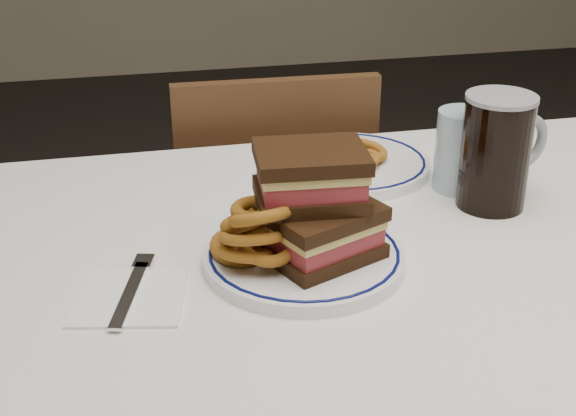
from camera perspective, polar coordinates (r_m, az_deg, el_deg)
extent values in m
cube|color=silver|center=(1.09, 10.68, -3.53)|extent=(1.26, 0.86, 0.03)
cylinder|color=#422B15|center=(1.51, -15.65, -11.99)|extent=(0.06, 0.06, 0.71)
cube|color=silver|center=(1.49, 4.19, 1.54)|extent=(1.26, 0.01, 0.17)
cube|color=#422B15|center=(1.80, -1.68, -2.86)|extent=(0.40, 0.40, 0.04)
cylinder|color=#422B15|center=(2.07, 2.20, -5.31)|extent=(0.03, 0.03, 0.38)
cylinder|color=#422B15|center=(1.80, 4.55, -10.66)|extent=(0.03, 0.03, 0.38)
cylinder|color=#422B15|center=(2.03, -7.00, -6.17)|extent=(0.03, 0.03, 0.38)
cylinder|color=#422B15|center=(1.76, -6.16, -11.82)|extent=(0.03, 0.03, 0.38)
cube|color=#422B15|center=(1.54, -0.76, 1.57)|extent=(0.39, 0.04, 0.42)
cylinder|color=white|center=(1.02, 1.14, -3.54)|extent=(0.26, 0.26, 0.02)
torus|color=#0A1151|center=(1.02, 1.15, -3.12)|extent=(0.24, 0.24, 0.00)
cube|color=black|center=(1.00, 2.41, -2.98)|extent=(0.16, 0.15, 0.02)
cube|color=#A32F34|center=(1.00, 2.43, -1.97)|extent=(0.15, 0.14, 0.02)
cube|color=#D1BC5D|center=(0.99, 2.44, -1.11)|extent=(0.16, 0.14, 0.01)
cube|color=black|center=(0.98, 2.46, -0.36)|extent=(0.16, 0.15, 0.02)
cube|color=black|center=(0.99, 1.61, 0.93)|extent=(0.14, 0.12, 0.02)
cube|color=#A32F34|center=(0.98, 1.62, 2.00)|extent=(0.13, 0.11, 0.02)
cube|color=#D1BC5D|center=(0.97, 1.63, 2.90)|extent=(0.13, 0.11, 0.01)
cube|color=black|center=(0.96, 1.65, 3.69)|extent=(0.14, 0.12, 0.02)
torus|color=brown|center=(1.01, -3.34, -2.78)|extent=(0.08, 0.08, 0.03)
torus|color=brown|center=(0.97, -3.00, -3.29)|extent=(0.08, 0.07, 0.05)
torus|color=brown|center=(1.00, -2.69, -1.86)|extent=(0.09, 0.08, 0.07)
torus|color=brown|center=(0.97, -1.42, -2.41)|extent=(0.08, 0.08, 0.04)
torus|color=brown|center=(0.96, -2.50, -1.97)|extent=(0.08, 0.08, 0.04)
torus|color=brown|center=(0.98, -2.86, -0.81)|extent=(0.08, 0.07, 0.06)
torus|color=brown|center=(0.98, -2.11, -0.14)|extent=(0.07, 0.07, 0.02)
torus|color=brown|center=(0.95, -1.90, -0.58)|extent=(0.08, 0.08, 0.06)
cylinder|color=silver|center=(1.08, -1.01, -0.42)|extent=(0.06, 0.06, 0.03)
cylinder|color=#90020F|center=(1.07, -1.01, 0.15)|extent=(0.05, 0.05, 0.01)
cylinder|color=black|center=(1.18, 14.53, 3.81)|extent=(0.10, 0.10, 0.16)
cylinder|color=#999EA7|center=(1.16, 14.98, 7.58)|extent=(0.10, 0.10, 0.01)
torus|color=#999EA7|center=(1.22, 16.48, 4.52)|extent=(0.09, 0.04, 0.09)
cylinder|color=#9BB8C8|center=(1.24, 12.22, 4.01)|extent=(0.08, 0.08, 0.12)
cylinder|color=white|center=(1.30, 4.51, 3.08)|extent=(0.25, 0.25, 0.02)
torus|color=#0A1151|center=(1.30, 4.52, 3.42)|extent=(0.24, 0.24, 0.00)
torus|color=brown|center=(1.27, 4.85, 3.32)|extent=(0.08, 0.08, 0.04)
torus|color=brown|center=(1.29, 5.61, 4.09)|extent=(0.07, 0.07, 0.03)
cube|color=white|center=(0.97, -11.19, -6.24)|extent=(0.15, 0.15, 0.00)
cube|color=silver|center=(0.97, -11.21, -6.04)|extent=(0.05, 0.15, 0.00)
cube|color=silver|center=(1.03, -10.25, -3.76)|extent=(0.03, 0.04, 0.00)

